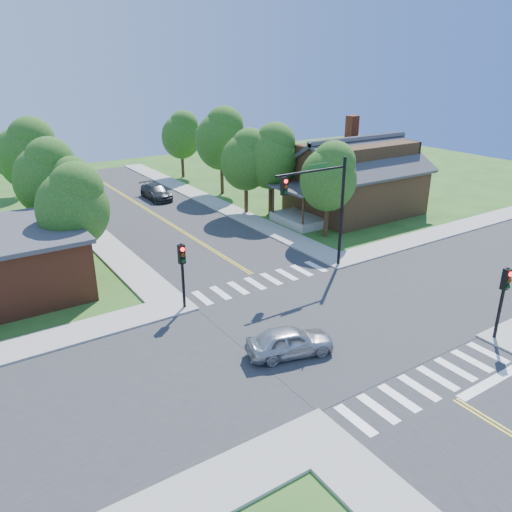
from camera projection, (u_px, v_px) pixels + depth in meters
ground at (330, 323)px, 25.80m from camera, size 100.00×100.00×0.00m
road_ns at (330, 323)px, 25.79m from camera, size 10.00×90.00×0.04m
road_ew at (330, 323)px, 25.79m from camera, size 90.00×10.00×0.04m
intersection_patch at (330, 323)px, 25.80m from camera, size 10.20×10.20×0.06m
sidewalk_ne at (346, 206)px, 46.15m from camera, size 40.00×40.00×0.14m
crosswalk_north at (263, 281)px, 30.60m from camera, size 8.85×2.00×0.01m
crosswalk_south at (428, 383)px, 20.97m from camera, size 8.85×2.00×0.01m
centerline at (330, 322)px, 25.78m from camera, size 0.30×90.00×0.01m
stop_bar at (494, 381)px, 21.18m from camera, size 4.60×0.45×0.09m
signal_mast_ne at (322, 198)px, 30.36m from camera, size 5.30×0.42×7.20m
signal_pole_se at (504, 290)px, 23.32m from camera, size 0.34×0.42×3.80m
signal_pole_nw at (182, 264)px, 26.28m from camera, size 0.34×0.42×3.80m
house_ne at (355, 175)px, 43.36m from camera, size 13.05×8.80×7.11m
tree_e_a at (330, 175)px, 36.67m from camera, size 4.30×4.08×7.31m
tree_e_b at (272, 155)px, 42.25m from camera, size 4.65×4.42×7.91m
tree_e_c at (222, 137)px, 48.61m from camera, size 5.07×4.82×8.62m
tree_e_d at (182, 134)px, 55.95m from camera, size 4.42×4.20×7.51m
tree_w_a at (74, 204)px, 29.46m from camera, size 4.28×4.07×7.28m
tree_w_b at (48, 175)px, 34.93m from camera, size 4.61×4.38×7.84m
tree_w_c at (30, 153)px, 40.92m from camera, size 5.01×4.75×8.51m
tree_w_d at (12, 153)px, 48.24m from camera, size 3.83×3.64×6.50m
tree_house at (247, 158)px, 42.41m from camera, size 4.37×4.15×7.43m
tree_bldg at (70, 189)px, 34.45m from camera, size 3.91×3.71×6.64m
car_silver at (290, 342)px, 22.79m from camera, size 3.71×4.87×1.37m
car_dgrey at (156, 192)px, 48.37m from camera, size 2.01×4.75×1.37m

